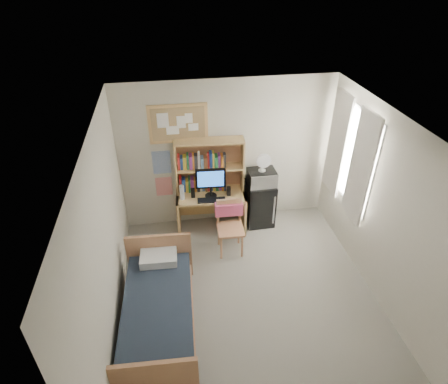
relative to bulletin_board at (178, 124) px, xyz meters
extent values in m
cube|color=gray|center=(0.78, -2.08, -1.93)|extent=(3.60, 4.20, 0.02)
cube|color=white|center=(0.78, -2.08, 0.68)|extent=(3.60, 4.20, 0.02)
cube|color=beige|center=(0.78, 0.02, -0.62)|extent=(3.60, 0.04, 2.60)
cube|color=beige|center=(-1.02, -2.08, -0.62)|extent=(0.04, 4.20, 2.60)
cube|color=beige|center=(2.58, -2.08, -0.62)|extent=(0.04, 4.20, 2.60)
cube|color=white|center=(2.53, -0.88, -0.32)|extent=(0.10, 1.40, 1.70)
cube|color=silver|center=(2.50, -1.28, -0.32)|extent=(0.04, 0.55, 1.70)
cube|color=silver|center=(2.50, -0.48, -0.32)|extent=(0.04, 0.55, 1.70)
cube|color=#A58657|center=(0.00, 0.00, 0.00)|extent=(0.94, 0.03, 0.64)
cube|color=#264C99|center=(-0.32, 0.01, -0.67)|extent=(0.30, 0.01, 0.42)
cube|color=red|center=(-0.32, 0.01, -1.14)|extent=(0.28, 0.01, 0.36)
cube|color=tan|center=(0.45, -0.30, -1.55)|extent=(1.21, 0.66, 0.73)
cube|color=tan|center=(0.68, -0.94, -1.46)|extent=(0.47, 0.47, 0.92)
cube|color=black|center=(1.34, -0.25, -1.51)|extent=(0.49, 0.49, 0.82)
cube|color=#19212D|center=(-0.50, -2.28, -1.67)|extent=(0.99, 1.85, 0.50)
cube|color=tan|center=(0.46, -0.15, -0.72)|extent=(1.16, 0.36, 0.93)
cube|color=black|center=(0.45, -0.36, -0.92)|extent=(0.50, 0.07, 0.53)
cube|color=black|center=(0.44, -0.50, -1.17)|extent=(0.47, 0.18, 0.02)
cube|color=black|center=(0.15, -0.34, -1.11)|extent=(0.07, 0.07, 0.16)
cube|color=black|center=(0.75, -0.38, -1.11)|extent=(0.07, 0.07, 0.16)
cylinder|color=silver|center=(-0.03, -0.37, -1.06)|extent=(0.08, 0.08, 0.26)
cube|color=#EE5A87|center=(0.69, -0.74, -1.21)|extent=(0.45, 0.15, 0.21)
cube|color=silver|center=(1.34, -0.27, -0.97)|extent=(0.47, 0.36, 0.27)
cylinder|color=silver|center=(1.34, -0.27, -0.68)|extent=(0.25, 0.25, 0.30)
cube|color=silver|center=(-0.46, -1.53, -1.36)|extent=(0.53, 0.38, 0.12)
camera|label=1|loc=(-0.18, -5.57, 2.31)|focal=30.00mm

